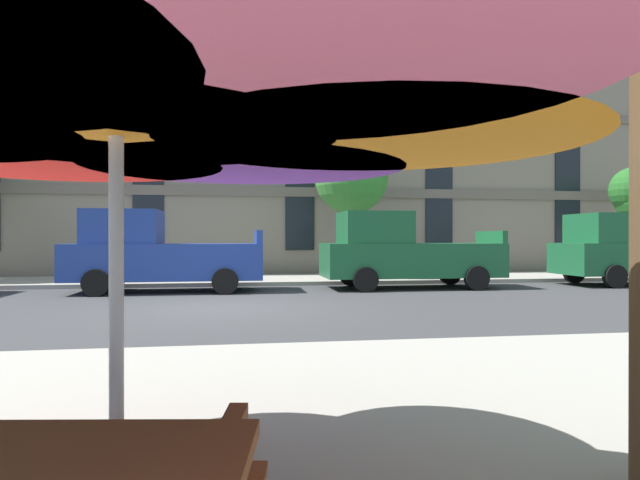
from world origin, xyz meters
TOP-DOWN VIEW (x-y plane):
  - ground_plane at (0.00, 0.00)m, footprint 120.00×120.00m
  - sidewalk_far at (0.00, 6.80)m, footprint 56.00×3.60m
  - apartment_building at (-0.00, 14.99)m, footprint 44.28×12.08m
  - pickup_blue at (-1.72, 3.70)m, footprint 5.10×2.12m
  - pickup_green at (5.15, 3.70)m, footprint 5.10×2.12m
  - pickup_green_midblock at (12.55, 3.70)m, footprint 5.10×2.12m
  - street_tree_middle at (4.29, 6.87)m, footprint 2.53×2.65m
  - street_tree_right at (15.27, 6.72)m, footprint 2.20×2.02m
  - patio_umbrella at (-0.13, -9.00)m, footprint 4.10×3.81m

SIDE VIEW (x-z plane):
  - ground_plane at x=0.00m, z-range 0.00..0.00m
  - sidewalk_far at x=0.00m, z-range 0.00..0.12m
  - pickup_blue at x=-1.72m, z-range -0.07..2.13m
  - pickup_green at x=5.15m, z-range -0.07..2.13m
  - pickup_green_midblock at x=12.55m, z-range -0.07..2.13m
  - patio_umbrella at x=-0.13m, z-range 0.90..3.21m
  - street_tree_right at x=15.27m, z-range 0.98..5.09m
  - street_tree_middle at x=4.29m, z-range 1.14..6.11m
  - apartment_building at x=0.00m, z-range 0.00..16.00m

